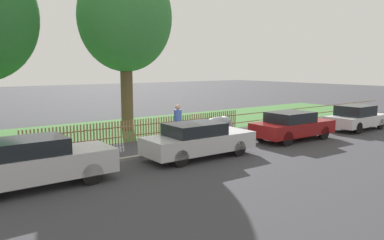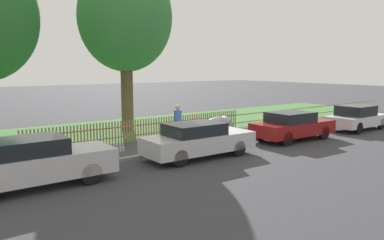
% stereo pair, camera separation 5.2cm
% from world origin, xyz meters
% --- Properties ---
extents(ground_plane, '(120.00, 120.00, 0.00)m').
position_xyz_m(ground_plane, '(0.00, 0.00, 0.00)').
color(ground_plane, '#38383D').
extents(kerb_stone, '(42.57, 0.20, 0.12)m').
position_xyz_m(kerb_stone, '(0.00, 0.10, 0.06)').
color(kerb_stone, gray).
rests_on(kerb_stone, ground).
extents(grass_strip, '(42.57, 7.33, 0.01)m').
position_xyz_m(grass_strip, '(0.00, 6.81, 0.01)').
color(grass_strip, '#3D7033').
rests_on(grass_strip, ground).
extents(park_fence, '(42.57, 0.05, 1.04)m').
position_xyz_m(park_fence, '(0.00, 3.16, 0.52)').
color(park_fence, olive).
rests_on(park_fence, ground).
extents(parked_car_black_saloon, '(4.59, 1.70, 1.47)m').
position_xyz_m(parked_car_black_saloon, '(-6.27, -1.19, 0.76)').
color(parked_car_black_saloon, '#BCBCC1').
rests_on(parked_car_black_saloon, ground).
extents(parked_car_navy_estate, '(4.49, 1.74, 1.37)m').
position_xyz_m(parked_car_navy_estate, '(-0.19, -1.13, 0.70)').
color(parked_car_navy_estate, '#BCBCC1').
rests_on(parked_car_navy_estate, ground).
extents(parked_car_red_compact, '(4.29, 1.86, 1.37)m').
position_xyz_m(parked_car_red_compact, '(5.56, -1.04, 0.71)').
color(parked_car_red_compact, maroon).
rests_on(parked_car_red_compact, ground).
extents(parked_car_white_van, '(3.93, 1.76, 1.38)m').
position_xyz_m(parked_car_white_van, '(10.82, -1.25, 0.69)').
color(parked_car_white_van, silver).
rests_on(parked_car_white_van, ground).
extents(covered_motorcycle, '(1.91, 0.76, 1.16)m').
position_xyz_m(covered_motorcycle, '(2.57, 0.89, 0.68)').
color(covered_motorcycle, black).
rests_on(covered_motorcycle, ground).
extents(tree_mid_park, '(5.01, 5.01, 8.98)m').
position_xyz_m(tree_mid_park, '(0.48, 6.19, 6.05)').
color(tree_mid_park, brown).
rests_on(tree_mid_park, ground).
extents(pedestrian_near_fence, '(0.47, 0.47, 1.75)m').
position_xyz_m(pedestrian_near_fence, '(0.90, 1.85, 0.99)').
color(pedestrian_near_fence, '#7F6B51').
rests_on(pedestrian_near_fence, ground).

